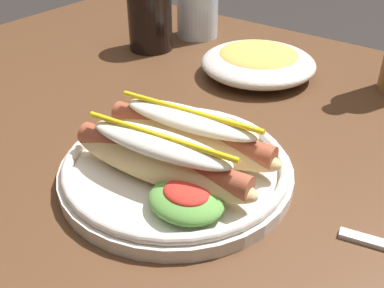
{
  "coord_description": "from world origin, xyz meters",
  "views": [
    {
      "loc": [
        0.22,
        -0.46,
        1.06
      ],
      "look_at": [
        -0.06,
        -0.1,
        0.77
      ],
      "focal_mm": 43.41,
      "sensor_mm": 36.0,
      "label": 1
    }
  ],
  "objects_px": {
    "side_bowl": "(258,62)",
    "hot_dog_plate": "(176,160)",
    "water_cup": "(197,5)",
    "soda_cup": "(150,19)"
  },
  "relations": [
    {
      "from": "water_cup",
      "to": "soda_cup",
      "type": "bearing_deg",
      "value": -104.65
    },
    {
      "from": "water_cup",
      "to": "side_bowl",
      "type": "height_order",
      "value": "water_cup"
    },
    {
      "from": "water_cup",
      "to": "side_bowl",
      "type": "relative_size",
      "value": 0.66
    },
    {
      "from": "hot_dog_plate",
      "to": "water_cup",
      "type": "distance_m",
      "value": 0.48
    },
    {
      "from": "hot_dog_plate",
      "to": "water_cup",
      "type": "relative_size",
      "value": 2.14
    },
    {
      "from": "hot_dog_plate",
      "to": "soda_cup",
      "type": "relative_size",
      "value": 2.35
    },
    {
      "from": "side_bowl",
      "to": "hot_dog_plate",
      "type": "bearing_deg",
      "value": -76.81
    },
    {
      "from": "soda_cup",
      "to": "water_cup",
      "type": "bearing_deg",
      "value": 75.35
    },
    {
      "from": "hot_dog_plate",
      "to": "water_cup",
      "type": "height_order",
      "value": "water_cup"
    },
    {
      "from": "water_cup",
      "to": "hot_dog_plate",
      "type": "bearing_deg",
      "value": -56.44
    }
  ]
}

